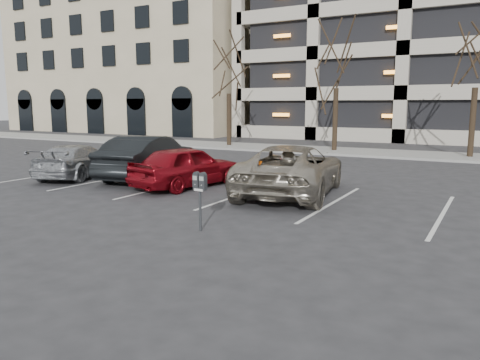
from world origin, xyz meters
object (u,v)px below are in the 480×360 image
Objects in this scene: tree_c at (479,43)px; car_red at (187,166)px; parking_meter at (200,187)px; tree_a at (229,60)px; suv_silver at (292,170)px; tree_b at (337,48)px; car_dark at (149,157)px; car_silver at (77,161)px.

tree_c reaches higher than car_red.
parking_meter is 0.31× the size of car_red.
tree_a is 17.00m from suv_silver.
tree_b is 7.00m from tree_c.
tree_c is at bearing 79.06° from parking_meter.
parking_meter is 4.81m from suv_silver.
car_silver is (-2.55, -1.04, -0.18)m from car_dark.
suv_silver is at bearing 91.49° from parking_meter.
tree_a reaches higher than parking_meter.
tree_a is at bearing 180.00° from tree_c.
car_silver is (-12.38, -13.81, -5.02)m from tree_c.
parking_meter is at bearing 127.99° from car_dark.
tree_c is 16.83m from car_dark.
suv_silver is 1.20× the size of car_dark.
suv_silver is (0.06, 4.80, -0.21)m from parking_meter.
tree_a is 0.96× the size of tree_c.
tree_b reaches higher than car_silver.
suv_silver reaches higher than car_red.
car_red is at bearing 151.22° from car_dark.
tree_c is (7.00, 0.00, -0.13)m from tree_b.
parking_meter is at bearing 139.81° from car_red.
tree_a reaches higher than car_red.
parking_meter is at bearing 79.19° from suv_silver.
tree_c is at bearing -151.59° from car_silver.
tree_c is (14.00, 0.00, 0.22)m from tree_a.
parking_meter is 0.22× the size of suv_silver.
tree_b reaches higher than parking_meter.
tree_a is 0.94× the size of tree_b.
suv_silver is at bearing -160.57° from car_red.
tree_b is 1.66× the size of car_dark.
tree_c is at bearing -117.58° from suv_silver.
tree_c reaches higher than tree_a.
suv_silver is 1.36× the size of car_silver.
tree_b is 1.02× the size of tree_c.
tree_a is 15.69m from car_red.
tree_b is at bearing -87.54° from suv_silver.
car_red is at bearing -119.36° from tree_c.
tree_b reaches higher than car_red.
car_red reaches higher than parking_meter.
tree_b is 14.45m from car_red.
tree_a is 14.20m from car_dark.
tree_b is 15.69m from car_silver.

